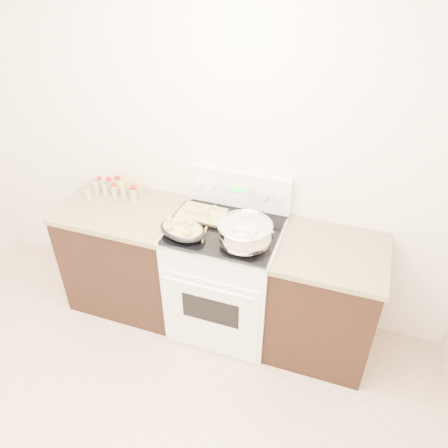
% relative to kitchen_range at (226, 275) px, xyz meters
% --- Properties ---
extents(room_shell, '(4.10, 3.60, 2.75)m').
position_rel_kitchen_range_xyz_m(room_shell, '(-0.35, -1.42, 1.21)').
color(room_shell, white).
rests_on(room_shell, ground).
extents(counter_left, '(0.93, 0.67, 0.92)m').
position_rel_kitchen_range_xyz_m(counter_left, '(-0.83, 0.01, -0.03)').
color(counter_left, black).
rests_on(counter_left, ground).
extents(counter_right, '(0.73, 0.67, 0.92)m').
position_rel_kitchen_range_xyz_m(counter_right, '(0.73, 0.01, -0.03)').
color(counter_right, black).
rests_on(counter_right, ground).
extents(kitchen_range, '(0.78, 0.73, 1.22)m').
position_rel_kitchen_range_xyz_m(kitchen_range, '(0.00, 0.00, 0.00)').
color(kitchen_range, white).
rests_on(kitchen_range, ground).
extents(mixing_bowl, '(0.42, 0.42, 0.21)m').
position_rel_kitchen_range_xyz_m(mixing_bowl, '(0.18, -0.15, 0.54)').
color(mixing_bowl, silver).
rests_on(mixing_bowl, kitchen_range).
extents(roasting_pan, '(0.40, 0.33, 0.12)m').
position_rel_kitchen_range_xyz_m(roasting_pan, '(-0.25, -0.19, 0.50)').
color(roasting_pan, black).
rests_on(roasting_pan, kitchen_range).
extents(baking_sheet, '(0.37, 0.27, 0.06)m').
position_rel_kitchen_range_xyz_m(baking_sheet, '(-0.21, 0.06, 0.47)').
color(baking_sheet, black).
rests_on(baking_sheet, kitchen_range).
extents(wooden_spoon, '(0.08, 0.28, 0.04)m').
position_rel_kitchen_range_xyz_m(wooden_spoon, '(-0.13, -0.16, 0.46)').
color(wooden_spoon, tan).
rests_on(wooden_spoon, kitchen_range).
extents(blue_ladle, '(0.16, 0.24, 0.09)m').
position_rel_kitchen_range_xyz_m(blue_ladle, '(0.22, -0.17, 0.48)').
color(blue_ladle, '#99D5E5').
rests_on(blue_ladle, kitchen_range).
extents(spice_jars, '(0.40, 0.24, 0.13)m').
position_rel_kitchen_range_xyz_m(spice_jars, '(-0.97, 0.15, 0.49)').
color(spice_jars, '#BFB28C').
rests_on(spice_jars, counter_left).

